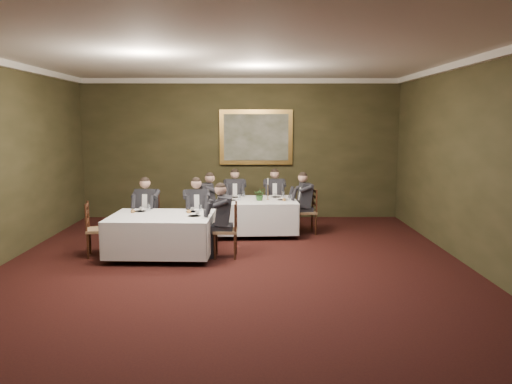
{
  "coord_description": "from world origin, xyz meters",
  "views": [
    {
      "loc": [
        0.34,
        -7.64,
        2.45
      ],
      "look_at": [
        0.38,
        1.51,
        1.15
      ],
      "focal_mm": 35.0,
      "sensor_mm": 36.0,
      "label": 1
    }
  ],
  "objects_px": {
    "diner_sec_backleft": "(147,219)",
    "chair_sec_backright": "(197,230)",
    "diner_main_backright": "(274,204)",
    "candlestick": "(268,192)",
    "diner_main_endleft": "(207,211)",
    "chair_sec_endleft": "(98,241)",
    "centerpiece": "(260,194)",
    "painting": "(256,137)",
    "diner_main_backleft": "(235,205)",
    "chair_main_backleft": "(235,214)",
    "diner_sec_endright": "(225,229)",
    "diner_main_endright": "(306,211)",
    "table_main": "(257,214)",
    "diner_sec_backright": "(197,219)",
    "table_second": "(162,232)",
    "chair_main_endleft": "(206,222)",
    "chair_main_endright": "(306,221)",
    "chair_main_backright": "(274,214)",
    "chair_sec_endright": "(226,242)",
    "chair_sec_backleft": "(148,230)"
  },
  "relations": [
    {
      "from": "diner_main_backright",
      "to": "chair_sec_backright",
      "type": "xyz_separation_m",
      "value": [
        -1.63,
        -1.77,
        -0.23
      ]
    },
    {
      "from": "chair_main_endleft",
      "to": "diner_sec_backleft",
      "type": "xyz_separation_m",
      "value": [
        -1.1,
        -0.79,
        0.23
      ]
    },
    {
      "from": "diner_main_endright",
      "to": "centerpiece",
      "type": "bearing_deg",
      "value": 93.28
    },
    {
      "from": "table_second",
      "to": "diner_main_endleft",
      "type": "bearing_deg",
      "value": 69.62
    },
    {
      "from": "chair_main_backright",
      "to": "candlestick",
      "type": "bearing_deg",
      "value": 78.94
    },
    {
      "from": "chair_main_backleft",
      "to": "chair_sec_endleft",
      "type": "relative_size",
      "value": 1.0
    },
    {
      "from": "diner_sec_backright",
      "to": "painting",
      "type": "relative_size",
      "value": 0.73
    },
    {
      "from": "chair_main_backright",
      "to": "diner_sec_backright",
      "type": "xyz_separation_m",
      "value": [
        -1.63,
        -1.79,
        0.23
      ]
    },
    {
      "from": "chair_main_backleft",
      "to": "chair_sec_backright",
      "type": "xyz_separation_m",
      "value": [
        -0.7,
        -1.74,
        0.0
      ]
    },
    {
      "from": "painting",
      "to": "table_main",
      "type": "bearing_deg",
      "value": -90.0
    },
    {
      "from": "chair_main_backleft",
      "to": "chair_sec_endright",
      "type": "bearing_deg",
      "value": 85.74
    },
    {
      "from": "chair_main_backleft",
      "to": "chair_main_endright",
      "type": "xyz_separation_m",
      "value": [
        1.6,
        -0.82,
        0.0
      ]
    },
    {
      "from": "diner_main_endleft",
      "to": "table_main",
      "type": "bearing_deg",
      "value": 76.4
    },
    {
      "from": "table_main",
      "to": "diner_sec_backright",
      "type": "height_order",
      "value": "diner_sec_backright"
    },
    {
      "from": "diner_main_endleft",
      "to": "candlestick",
      "type": "xyz_separation_m",
      "value": [
        1.33,
        0.05,
        0.43
      ]
    },
    {
      "from": "table_main",
      "to": "chair_main_endright",
      "type": "distance_m",
      "value": 1.11
    },
    {
      "from": "centerpiece",
      "to": "painting",
      "type": "bearing_deg",
      "value": 92.12
    },
    {
      "from": "diner_main_backright",
      "to": "candlestick",
      "type": "distance_m",
      "value": 1.01
    },
    {
      "from": "diner_main_backright",
      "to": "diner_sec_backright",
      "type": "relative_size",
      "value": 1.0
    },
    {
      "from": "chair_sec_backright",
      "to": "chair_sec_endleft",
      "type": "bearing_deg",
      "value": 18.31
    },
    {
      "from": "diner_main_endleft",
      "to": "chair_sec_backright",
      "type": "height_order",
      "value": "diner_main_endleft"
    },
    {
      "from": "diner_sec_backleft",
      "to": "chair_sec_backright",
      "type": "relative_size",
      "value": 1.35
    },
    {
      "from": "diner_main_backleft",
      "to": "chair_main_endleft",
      "type": "xyz_separation_m",
      "value": [
        -0.59,
        -0.91,
        -0.23
      ]
    },
    {
      "from": "table_main",
      "to": "chair_main_backleft",
      "type": "relative_size",
      "value": 1.79
    },
    {
      "from": "table_second",
      "to": "diner_sec_backleft",
      "type": "xyz_separation_m",
      "value": [
        -0.46,
        0.96,
        0.06
      ]
    },
    {
      "from": "chair_main_endright",
      "to": "candlestick",
      "type": "height_order",
      "value": "candlestick"
    },
    {
      "from": "diner_main_endright",
      "to": "chair_main_endright",
      "type": "bearing_deg",
      "value": -90.0
    },
    {
      "from": "chair_sec_endright",
      "to": "painting",
      "type": "bearing_deg",
      "value": -7.94
    },
    {
      "from": "diner_main_backleft",
      "to": "chair_sec_backright",
      "type": "xyz_separation_m",
      "value": [
        -0.7,
        -1.73,
        -0.23
      ]
    },
    {
      "from": "table_second",
      "to": "centerpiece",
      "type": "xyz_separation_m",
      "value": [
        1.81,
        1.69,
        0.46
      ]
    },
    {
      "from": "diner_sec_endright",
      "to": "chair_sec_backright",
      "type": "bearing_deg",
      "value": 33.55
    },
    {
      "from": "diner_main_endright",
      "to": "candlestick",
      "type": "bearing_deg",
      "value": 87.57
    },
    {
      "from": "chair_sec_backleft",
      "to": "diner_sec_endright",
      "type": "relative_size",
      "value": 0.74
    },
    {
      "from": "diner_sec_backleft",
      "to": "chair_sec_backright",
      "type": "height_order",
      "value": "diner_sec_backleft"
    },
    {
      "from": "table_second",
      "to": "diner_main_endright",
      "type": "relative_size",
      "value": 1.41
    },
    {
      "from": "chair_sec_backleft",
      "to": "centerpiece",
      "type": "relative_size",
      "value": 3.53
    },
    {
      "from": "diner_main_endleft",
      "to": "chair_sec_endleft",
      "type": "distance_m",
      "value": 2.52
    },
    {
      "from": "candlestick",
      "to": "chair_sec_endleft",
      "type": "bearing_deg",
      "value": -150.81
    },
    {
      "from": "diner_sec_backright",
      "to": "diner_sec_endright",
      "type": "distance_m",
      "value": 1.15
    },
    {
      "from": "diner_sec_backright",
      "to": "painting",
      "type": "distance_m",
      "value": 3.39
    },
    {
      "from": "chair_sec_backright",
      "to": "diner_sec_endright",
      "type": "height_order",
      "value": "diner_sec_endright"
    },
    {
      "from": "chair_sec_backleft",
      "to": "chair_sec_endright",
      "type": "height_order",
      "value": "same"
    },
    {
      "from": "chair_sec_backright",
      "to": "painting",
      "type": "distance_m",
      "value": 3.5
    },
    {
      "from": "table_main",
      "to": "table_second",
      "type": "distance_m",
      "value": 2.5
    },
    {
      "from": "diner_main_endleft",
      "to": "diner_sec_endright",
      "type": "relative_size",
      "value": 1.0
    },
    {
      "from": "diner_main_endleft",
      "to": "chair_sec_endleft",
      "type": "bearing_deg",
      "value": -62.82
    },
    {
      "from": "chair_sec_endleft",
      "to": "candlestick",
      "type": "xyz_separation_m",
      "value": [
        3.16,
        1.76,
        0.66
      ]
    },
    {
      "from": "table_main",
      "to": "chair_main_endleft",
      "type": "height_order",
      "value": "chair_main_endleft"
    },
    {
      "from": "centerpiece",
      "to": "candlestick",
      "type": "relative_size",
      "value": 0.58
    },
    {
      "from": "chair_main_backleft",
      "to": "chair_sec_endright",
      "type": "relative_size",
      "value": 1.0
    }
  ]
}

